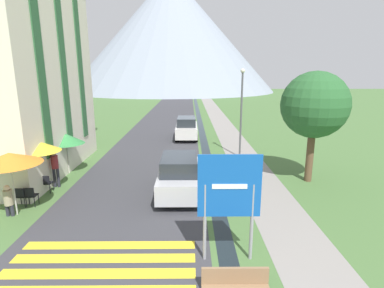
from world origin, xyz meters
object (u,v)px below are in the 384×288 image
cafe_umbrella_rear_green (66,139)px  streetlamp (241,106)px  person_seated_near (8,199)px  person_seated_far (30,184)px  parked_car_far (187,128)px  cafe_chair_near_left (21,195)px  cafe_umbrella_middle_yellow (38,146)px  parked_car_near (180,175)px  cafe_umbrella_front_orange (9,159)px  road_sign (229,194)px  person_standing_terrace (55,166)px  cafe_chair_near_right (31,195)px  tree_by_path (315,105)px  cafe_chair_middle (46,182)px  hotel_building (8,54)px

cafe_umbrella_rear_green → streetlamp: 10.54m
person_seated_near → person_seated_far: (-0.03, 1.67, -0.03)m
parked_car_far → cafe_umbrella_rear_green: bearing=-125.6°
cafe_chair_near_left → streetlamp: 12.98m
cafe_umbrella_rear_green → streetlamp: size_ratio=0.39×
cafe_chair_near_left → cafe_umbrella_middle_yellow: 2.31m
parked_car_near → person_seated_near: bearing=-161.8°
cafe_chair_near_left → person_seated_far: bearing=75.8°
cafe_chair_near_left → cafe_umbrella_front_orange: (0.18, -0.70, 1.77)m
road_sign → person_seated_near: size_ratio=2.55×
person_seated_far → person_standing_terrace: size_ratio=0.67×
road_sign → cafe_chair_near_left: bearing=155.7°
cafe_chair_near_right → cafe_umbrella_front_orange: cafe_umbrella_front_orange is taller
road_sign → tree_by_path: size_ratio=0.59×
person_seated_near → person_seated_far: person_seated_near is taller
cafe_chair_middle → person_seated_near: bearing=-89.6°
cafe_umbrella_front_orange → parked_car_near: bearing=17.8°
parked_car_near → cafe_chair_near_right: size_ratio=4.99×
cafe_chair_near_left → cafe_chair_middle: bearing=59.4°
cafe_chair_near_left → cafe_umbrella_front_orange: cafe_umbrella_front_orange is taller
hotel_building → road_sign: 14.19m
cafe_umbrella_rear_green → cafe_chair_middle: bearing=-88.8°
cafe_chair_near_right → parked_car_far: bearing=57.3°
parked_car_far → cafe_umbrella_rear_green: 11.02m
cafe_chair_near_left → cafe_umbrella_front_orange: bearing=-92.6°
hotel_building → streetlamp: hotel_building is taller
cafe_umbrella_front_orange → streetlamp: streetlamp is taller
road_sign → parked_car_far: (-1.38, 16.81, -1.16)m
parked_car_far → person_seated_far: (-6.72, -12.31, -0.24)m
cafe_chair_near_left → person_standing_terrace: (0.49, 2.22, 0.53)m
parked_car_near → tree_by_path: bearing=14.1°
parked_car_far → cafe_umbrella_middle_yellow: bearing=-119.5°
person_standing_terrace → cafe_umbrella_rear_green: bearing=95.5°
parked_car_near → cafe_chair_near_left: bearing=-168.4°
road_sign → cafe_chair_near_right: 8.65m
streetlamp → person_seated_far: bearing=-147.3°
cafe_umbrella_middle_yellow → hotel_building: bearing=129.1°
person_seated_near → streetlamp: streetlamp is taller
cafe_chair_middle → person_seated_near: person_seated_near is taller
parked_car_near → cafe_umbrella_middle_yellow: cafe_umbrella_middle_yellow is taller
cafe_chair_middle → cafe_chair_near_left: size_ratio=1.00×
parked_car_near → cafe_umbrella_front_orange: size_ratio=1.69×
road_sign → person_seated_near: bearing=160.7°
cafe_umbrella_middle_yellow → person_seated_far: cafe_umbrella_middle_yellow is taller
hotel_building → cafe_umbrella_front_orange: size_ratio=4.71×
parked_car_far → cafe_chair_near_left: (-6.68, -13.17, -0.40)m
cafe_chair_middle → cafe_umbrella_middle_yellow: cafe_umbrella_middle_yellow is taller
road_sign → cafe_chair_near_right: bearing=154.4°
cafe_umbrella_front_orange → person_seated_far: bearing=98.3°
road_sign → person_standing_terrace: 9.62m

